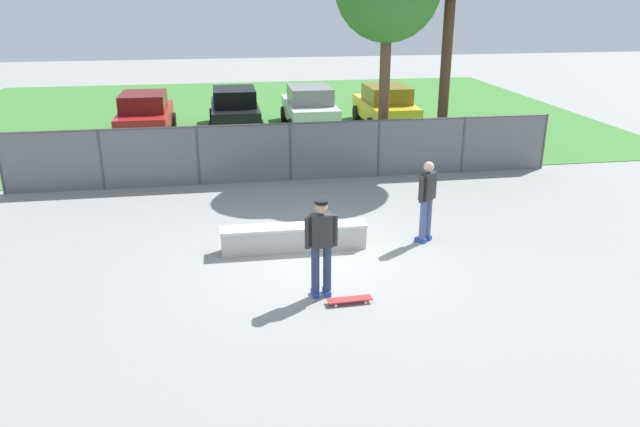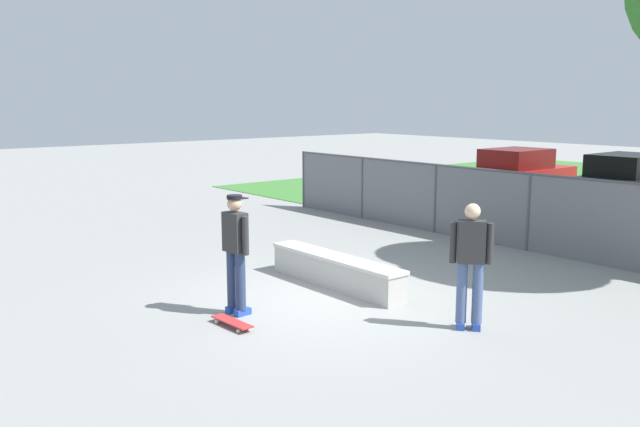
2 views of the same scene
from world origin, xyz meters
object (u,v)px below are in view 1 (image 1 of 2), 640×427
Objects in this scene: car_red at (145,115)px; car_yellow at (386,106)px; bystander at (427,198)px; concrete_ledge at (294,237)px; skateboarder at (321,243)px; car_white at (309,107)px; car_black at (235,109)px; skateboard at (350,300)px.

car_yellow is (9.39, 0.31, 0.00)m from car_red.
concrete_ledge is at bearing 179.94° from bystander.
bystander reaches higher than car_red.
skateboarder is 0.44× the size of car_white.
skateboarder is 1.01× the size of bystander.
car_white reaches higher than concrete_ledge.
car_red is at bearing -178.12° from car_yellow.
car_red is at bearing 107.79° from skateboarder.
concrete_ledge is at bearing -70.11° from car_red.
bystander is at bearing -86.37° from car_white.
car_white is at bearing 174.92° from car_yellow.
car_yellow is at bearing 66.30° from concrete_ledge.
car_red is at bearing -169.37° from car_black.
car_white is (2.14, 12.14, 0.56)m from concrete_ledge.
car_yellow is (4.98, 14.05, -0.19)m from skateboarder.
car_white is (6.33, 0.58, 0.00)m from car_red.
car_black is (-1.50, 14.74, 0.77)m from skateboard.
car_yellow reaches higher than skateboard.
bystander is at bearing -58.46° from car_red.
car_white is 12.17m from bystander.
car_yellow is at bearing 70.48° from skateboarder.
car_yellow is at bearing 72.56° from skateboard.
car_black is at bearing 95.80° from skateboard.
bystander reaches higher than skateboard.
car_yellow is 12.09m from bystander.
concrete_ledge is at bearing -86.16° from car_black.
bystander is at bearing 39.07° from skateboarder.
car_black is 6.04m from car_yellow.
skateboard is at bearing -84.20° from car_black.
concrete_ledge is 0.74× the size of car_white.
car_black is (-1.05, 14.37, -0.19)m from skateboarder.
car_white is at bearing 5.24° from car_red.
car_yellow is (5.21, 11.86, 0.56)m from concrete_ledge.
car_white is 3.08m from car_yellow.
bystander is at bearing -100.94° from car_yellow.
skateboard is at bearing -95.70° from car_white.
concrete_ledge is 2.65m from skateboard.
skateboard is at bearing -107.44° from car_yellow.
car_black is at bearing 179.02° from car_white.
skateboard is 14.78m from car_white.
skateboarder reaches higher than car_white.
bystander is (7.10, -11.56, 0.17)m from car_red.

